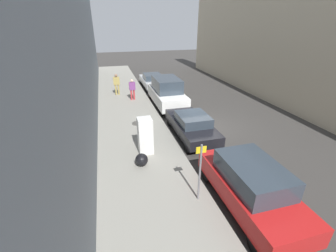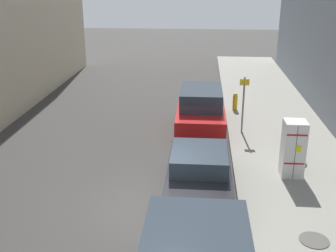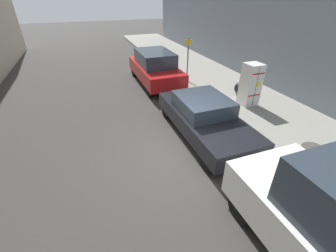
{
  "view_description": "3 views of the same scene",
  "coord_description": "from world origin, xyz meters",
  "px_view_note": "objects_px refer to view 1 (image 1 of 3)",
  "views": [
    {
      "loc": [
        -5.65,
        -11.49,
        5.97
      ],
      "look_at": [
        -2.78,
        -1.15,
        0.95
      ],
      "focal_mm": 24.0,
      "sensor_mm": 36.0,
      "label": 1
    },
    {
      "loc": [
        -1.33,
        10.02,
        6.09
      ],
      "look_at": [
        -0.15,
        -4.16,
        0.92
      ],
      "focal_mm": 45.0,
      "sensor_mm": 36.0,
      "label": 2
    },
    {
      "loc": [
        2.22,
        5.1,
        4.4
      ],
      "look_at": [
        0.1,
        -0.6,
        0.76
      ],
      "focal_mm": 24.0,
      "sensor_mm": 36.0,
      "label": 3
    }
  ],
  "objects_px": {
    "pedestrian_standing_near": "(117,83)",
    "parked_van_white": "(167,92)",
    "discarded_refrigerator": "(145,136)",
    "trash_bag": "(142,160)",
    "parked_suv_red": "(251,185)",
    "street_sign_post": "(200,170)",
    "parked_sedan_silver": "(152,81)",
    "pedestrian_walking_far": "(132,88)",
    "parked_sedan_dark": "(192,125)"
  },
  "relations": [
    {
      "from": "parked_suv_red",
      "to": "parked_sedan_silver",
      "type": "relative_size",
      "value": 1.02
    },
    {
      "from": "trash_bag",
      "to": "parked_sedan_dark",
      "type": "height_order",
      "value": "parked_sedan_dark"
    },
    {
      "from": "trash_bag",
      "to": "pedestrian_standing_near",
      "type": "bearing_deg",
      "value": 91.43
    },
    {
      "from": "pedestrian_standing_near",
      "to": "parked_sedan_silver",
      "type": "relative_size",
      "value": 0.4
    },
    {
      "from": "street_sign_post",
      "to": "pedestrian_standing_near",
      "type": "distance_m",
      "value": 13.79
    },
    {
      "from": "parked_sedan_silver",
      "to": "pedestrian_standing_near",
      "type": "bearing_deg",
      "value": -150.04
    },
    {
      "from": "parked_sedan_dark",
      "to": "pedestrian_standing_near",
      "type": "bearing_deg",
      "value": 112.0
    },
    {
      "from": "trash_bag",
      "to": "parked_van_white",
      "type": "xyz_separation_m",
      "value": [
        3.24,
        7.67,
        0.62
      ]
    },
    {
      "from": "parked_suv_red",
      "to": "pedestrian_walking_far",
      "type": "bearing_deg",
      "value": 100.86
    },
    {
      "from": "discarded_refrigerator",
      "to": "trash_bag",
      "type": "distance_m",
      "value": 1.29
    },
    {
      "from": "discarded_refrigerator",
      "to": "pedestrian_walking_far",
      "type": "height_order",
      "value": "discarded_refrigerator"
    },
    {
      "from": "pedestrian_standing_near",
      "to": "discarded_refrigerator",
      "type": "bearing_deg",
      "value": -174.81
    },
    {
      "from": "discarded_refrigerator",
      "to": "pedestrian_walking_far",
      "type": "distance_m",
      "value": 8.26
    },
    {
      "from": "street_sign_post",
      "to": "parked_van_white",
      "type": "bearing_deg",
      "value": 80.96
    },
    {
      "from": "street_sign_post",
      "to": "parked_sedan_silver",
      "type": "xyz_separation_m",
      "value": [
        1.63,
        15.68,
        -0.71
      ]
    },
    {
      "from": "parked_van_white",
      "to": "discarded_refrigerator",
      "type": "bearing_deg",
      "value": -113.4
    },
    {
      "from": "street_sign_post",
      "to": "pedestrian_standing_near",
      "type": "bearing_deg",
      "value": 97.84
    },
    {
      "from": "pedestrian_standing_near",
      "to": "parked_van_white",
      "type": "relative_size",
      "value": 0.35
    },
    {
      "from": "discarded_refrigerator",
      "to": "trash_bag",
      "type": "bearing_deg",
      "value": -109.6
    },
    {
      "from": "discarded_refrigerator",
      "to": "pedestrian_standing_near",
      "type": "xyz_separation_m",
      "value": [
        -0.66,
        9.98,
        0.16
      ]
    },
    {
      "from": "parked_suv_red",
      "to": "parked_van_white",
      "type": "height_order",
      "value": "parked_van_white"
    },
    {
      "from": "pedestrian_walking_far",
      "to": "parked_van_white",
      "type": "distance_m",
      "value": 2.92
    },
    {
      "from": "parked_sedan_dark",
      "to": "parked_van_white",
      "type": "bearing_deg",
      "value": 90.0
    },
    {
      "from": "pedestrian_walking_far",
      "to": "parked_sedan_silver",
      "type": "height_order",
      "value": "pedestrian_walking_far"
    },
    {
      "from": "street_sign_post",
      "to": "trash_bag",
      "type": "distance_m",
      "value": 3.21
    },
    {
      "from": "street_sign_post",
      "to": "parked_suv_red",
      "type": "relative_size",
      "value": 0.49
    },
    {
      "from": "street_sign_post",
      "to": "parked_sedan_silver",
      "type": "height_order",
      "value": "street_sign_post"
    },
    {
      "from": "trash_bag",
      "to": "pedestrian_standing_near",
      "type": "xyz_separation_m",
      "value": [
        -0.28,
        11.06,
        0.77
      ]
    },
    {
      "from": "street_sign_post",
      "to": "parked_suv_red",
      "type": "bearing_deg",
      "value": -20.58
    },
    {
      "from": "parked_sedan_silver",
      "to": "parked_sedan_dark",
      "type": "bearing_deg",
      "value": -90.0
    },
    {
      "from": "pedestrian_walking_far",
      "to": "parked_sedan_dark",
      "type": "distance_m",
      "value": 7.37
    },
    {
      "from": "pedestrian_standing_near",
      "to": "parked_van_white",
      "type": "xyz_separation_m",
      "value": [
        3.51,
        -3.39,
        -0.14
      ]
    },
    {
      "from": "pedestrian_standing_near",
      "to": "parked_van_white",
      "type": "bearing_deg",
      "value": -132.55
    },
    {
      "from": "street_sign_post",
      "to": "trash_bag",
      "type": "xyz_separation_m",
      "value": [
        -1.6,
        2.6,
        -0.98
      ]
    },
    {
      "from": "discarded_refrigerator",
      "to": "street_sign_post",
      "type": "bearing_deg",
      "value": -71.61
    },
    {
      "from": "street_sign_post",
      "to": "trash_bag",
      "type": "bearing_deg",
      "value": 121.69
    },
    {
      "from": "parked_sedan_dark",
      "to": "parked_sedan_silver",
      "type": "distance_m",
      "value": 10.72
    },
    {
      "from": "street_sign_post",
      "to": "parked_sedan_silver",
      "type": "distance_m",
      "value": 15.78
    },
    {
      "from": "pedestrian_walking_far",
      "to": "pedestrian_standing_near",
      "type": "distance_m",
      "value": 2.06
    },
    {
      "from": "street_sign_post",
      "to": "pedestrian_walking_far",
      "type": "bearing_deg",
      "value": 93.7
    },
    {
      "from": "pedestrian_standing_near",
      "to": "parked_sedan_silver",
      "type": "xyz_separation_m",
      "value": [
        3.51,
        2.02,
        -0.5
      ]
    },
    {
      "from": "street_sign_post",
      "to": "parked_van_white",
      "type": "xyz_separation_m",
      "value": [
        1.63,
        10.27,
        -0.36
      ]
    },
    {
      "from": "discarded_refrigerator",
      "to": "parked_sedan_silver",
      "type": "xyz_separation_m",
      "value": [
        2.85,
        12.01,
        -0.34
      ]
    },
    {
      "from": "street_sign_post",
      "to": "parked_suv_red",
      "type": "height_order",
      "value": "street_sign_post"
    },
    {
      "from": "street_sign_post",
      "to": "trash_bag",
      "type": "relative_size",
      "value": 3.94
    },
    {
      "from": "discarded_refrigerator",
      "to": "parked_sedan_dark",
      "type": "bearing_deg",
      "value": 24.33
    },
    {
      "from": "discarded_refrigerator",
      "to": "parked_suv_red",
      "type": "xyz_separation_m",
      "value": [
        2.85,
        -4.29,
        -0.15
      ]
    },
    {
      "from": "discarded_refrigerator",
      "to": "pedestrian_standing_near",
      "type": "distance_m",
      "value": 10.01
    },
    {
      "from": "street_sign_post",
      "to": "parked_suv_red",
      "type": "distance_m",
      "value": 1.82
    },
    {
      "from": "trash_bag",
      "to": "parked_suv_red",
      "type": "bearing_deg",
      "value": -44.77
    }
  ]
}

